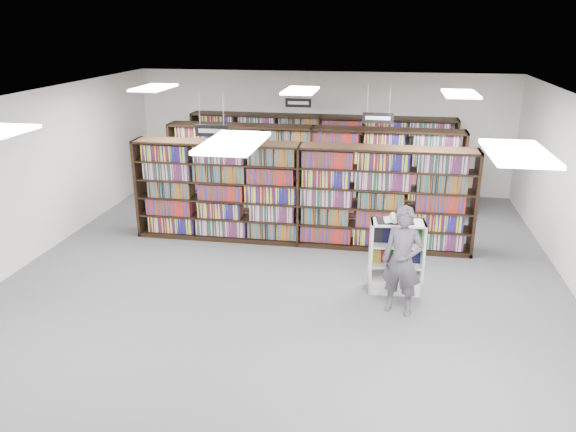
% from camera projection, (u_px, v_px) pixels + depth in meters
% --- Properties ---
extents(floor, '(12.00, 12.00, 0.00)m').
position_uv_depth(floor, '(282.00, 283.00, 10.04)').
color(floor, '#56575C').
rests_on(floor, ground).
extents(ceiling, '(10.00, 12.00, 0.10)m').
position_uv_depth(ceiling, '(282.00, 102.00, 8.98)').
color(ceiling, white).
rests_on(ceiling, wall_back).
extents(wall_back, '(10.00, 0.10, 3.20)m').
position_uv_depth(wall_back, '(322.00, 132.00, 15.10)').
color(wall_back, white).
rests_on(wall_back, ground).
extents(wall_left, '(0.10, 12.00, 3.20)m').
position_uv_depth(wall_left, '(15.00, 184.00, 10.31)').
color(wall_left, white).
rests_on(wall_left, ground).
extents(bookshelf_row_near, '(7.00, 0.60, 2.10)m').
position_uv_depth(bookshelf_row_near, '(300.00, 195.00, 11.55)').
color(bookshelf_row_near, black).
rests_on(bookshelf_row_near, floor).
extents(bookshelf_row_mid, '(7.00, 0.60, 2.10)m').
position_uv_depth(bookshelf_row_mid, '(312.00, 171.00, 13.41)').
color(bookshelf_row_mid, black).
rests_on(bookshelf_row_mid, floor).
extents(bookshelf_row_far, '(7.00, 0.60, 2.10)m').
position_uv_depth(bookshelf_row_far, '(320.00, 155.00, 15.00)').
color(bookshelf_row_far, black).
rests_on(bookshelf_row_far, floor).
extents(aisle_sign_left, '(0.65, 0.02, 0.80)m').
position_uv_depth(aisle_sign_left, '(212.00, 130.00, 10.37)').
color(aisle_sign_left, '#B2B2B7').
rests_on(aisle_sign_left, ceiling).
extents(aisle_sign_right, '(0.65, 0.02, 0.80)m').
position_uv_depth(aisle_sign_right, '(378.00, 117.00, 11.76)').
color(aisle_sign_right, '#B2B2B7').
rests_on(aisle_sign_right, ceiling).
extents(aisle_sign_center, '(0.65, 0.02, 0.80)m').
position_uv_depth(aisle_sign_center, '(298.00, 102.00, 13.94)').
color(aisle_sign_center, '#B2B2B7').
rests_on(aisle_sign_center, ceiling).
extents(troffer_front_center, '(0.60, 1.20, 0.04)m').
position_uv_depth(troffer_front_center, '(233.00, 143.00, 6.21)').
color(troffer_front_center, white).
rests_on(troffer_front_center, ceiling).
extents(troffer_front_right, '(0.60, 1.20, 0.04)m').
position_uv_depth(troffer_front_right, '(518.00, 153.00, 5.73)').
color(troffer_front_right, white).
rests_on(troffer_front_right, ceiling).
extents(troffer_back_left, '(0.60, 1.20, 0.04)m').
position_uv_depth(troffer_back_left, '(154.00, 88.00, 11.34)').
color(troffer_back_left, white).
rests_on(troffer_back_left, ceiling).
extents(troffer_back_center, '(0.60, 1.20, 0.04)m').
position_uv_depth(troffer_back_center, '(300.00, 91.00, 10.86)').
color(troffer_back_center, white).
rests_on(troffer_back_center, ceiling).
extents(troffer_back_right, '(0.60, 1.20, 0.04)m').
position_uv_depth(troffer_back_right, '(460.00, 94.00, 10.38)').
color(troffer_back_right, white).
rests_on(troffer_back_right, ceiling).
extents(endcap_display, '(0.94, 0.52, 1.27)m').
position_uv_depth(endcap_display, '(395.00, 266.00, 9.65)').
color(endcap_display, white).
rests_on(endcap_display, floor).
extents(open_book, '(0.64, 0.42, 0.13)m').
position_uv_depth(open_book, '(394.00, 220.00, 9.36)').
color(open_book, black).
rests_on(open_book, endcap_display).
extents(shopper, '(0.74, 0.60, 1.77)m').
position_uv_depth(shopper, '(402.00, 261.00, 8.77)').
color(shopper, '#544E59').
rests_on(shopper, floor).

